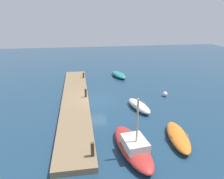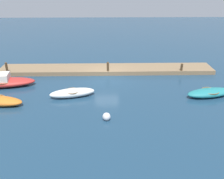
% 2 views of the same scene
% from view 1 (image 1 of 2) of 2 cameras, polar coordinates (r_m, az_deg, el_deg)
% --- Properties ---
extents(ground_plane, '(84.00, 84.00, 0.00)m').
position_cam_1_polar(ground_plane, '(23.58, -4.69, -3.05)').
color(ground_plane, navy).
extents(dock_platform, '(22.97, 2.87, 0.44)m').
position_cam_1_polar(dock_platform, '(23.45, -10.04, -2.85)').
color(dock_platform, '#846B4C').
rests_on(dock_platform, ground_plane).
extents(rowboat_white, '(4.05, 2.09, 0.73)m').
position_cam_1_polar(rowboat_white, '(21.49, 7.42, -4.44)').
color(rowboat_white, white).
rests_on(rowboat_white, ground_plane).
extents(rowboat_teal, '(4.39, 2.31, 0.68)m').
position_cam_1_polar(rowboat_teal, '(32.40, 1.86, 4.08)').
color(rowboat_teal, teal).
rests_on(rowboat_teal, ground_plane).
extents(rowboat_orange, '(4.63, 2.19, 0.69)m').
position_cam_1_polar(rowboat_orange, '(17.09, 17.66, -12.19)').
color(rowboat_orange, orange).
rests_on(rowboat_orange, ground_plane).
extents(sailboat_red, '(5.94, 2.54, 4.30)m').
position_cam_1_polar(sailboat_red, '(15.12, 5.73, -15.18)').
color(sailboat_red, '#B72D28').
rests_on(sailboat_red, ground_plane).
extents(mooring_post_west, '(0.25, 0.25, 0.73)m').
position_cam_1_polar(mooring_post_west, '(30.74, -7.83, 3.91)').
color(mooring_post_west, '#47331E').
rests_on(mooring_post_west, dock_platform).
extents(mooring_post_mid_west, '(0.24, 0.24, 0.96)m').
position_cam_1_polar(mooring_post_mid_west, '(23.34, -7.23, -0.97)').
color(mooring_post_mid_west, '#47331E').
rests_on(mooring_post_mid_west, dock_platform).
extents(mooring_post_mid_east, '(0.24, 0.24, 0.99)m').
position_cam_1_polar(mooring_post_mid_east, '(14.04, -5.36, -16.07)').
color(mooring_post_mid_east, '#47331E').
rests_on(mooring_post_mid_east, dock_platform).
extents(marker_buoy, '(0.58, 0.58, 0.58)m').
position_cam_1_polar(marker_buoy, '(25.41, 14.35, -1.20)').
color(marker_buoy, silver).
rests_on(marker_buoy, ground_plane).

